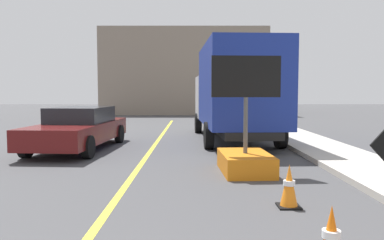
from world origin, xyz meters
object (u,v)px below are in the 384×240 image
(traffic_cone_near_sign, at_px, (333,239))
(highway_guide_sign, at_px, (254,67))
(box_truck, at_px, (236,91))
(traffic_cone_mid_lane, at_px, (290,186))
(arrow_board_trailer, at_px, (247,152))
(pickup_car, at_px, (81,128))

(traffic_cone_near_sign, bearing_deg, highway_guide_sign, 83.23)
(box_truck, bearing_deg, highway_guide_sign, 76.73)
(traffic_cone_near_sign, relative_size, traffic_cone_mid_lane, 1.00)
(highway_guide_sign, distance_m, traffic_cone_mid_lane, 18.01)
(arrow_board_trailer, height_order, box_truck, box_truck)
(box_truck, distance_m, traffic_cone_near_sign, 10.81)
(box_truck, height_order, pickup_car, box_truck)
(pickup_car, height_order, traffic_cone_mid_lane, pickup_car)
(arrow_board_trailer, relative_size, box_truck, 0.34)
(box_truck, bearing_deg, traffic_cone_near_sign, -91.09)
(box_truck, distance_m, pickup_car, 5.89)
(arrow_board_trailer, distance_m, box_truck, 5.96)
(arrow_board_trailer, bearing_deg, pickup_car, 143.78)
(box_truck, relative_size, traffic_cone_near_sign, 11.44)
(box_truck, height_order, traffic_cone_near_sign, box_truck)
(arrow_board_trailer, bearing_deg, traffic_cone_near_sign, -87.72)
(arrow_board_trailer, bearing_deg, box_truck, 86.06)
(highway_guide_sign, xyz_separation_m, traffic_cone_near_sign, (-2.35, -19.81, -3.08))
(box_truck, relative_size, highway_guide_sign, 1.60)
(box_truck, relative_size, traffic_cone_mid_lane, 11.43)
(arrow_board_trailer, height_order, pickup_car, arrow_board_trailer)
(box_truck, bearing_deg, pickup_car, -158.07)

